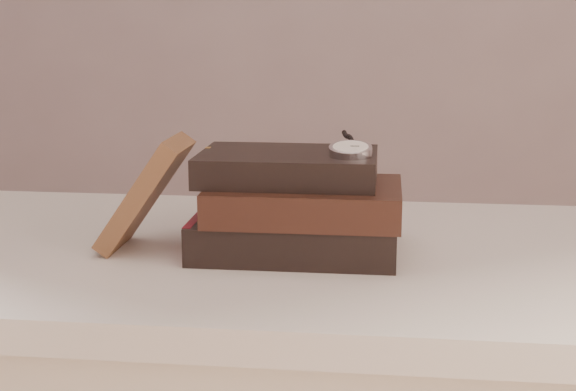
# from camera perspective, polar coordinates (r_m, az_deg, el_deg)

# --- Properties ---
(table) EXTENTS (1.00, 0.60, 0.75)m
(table) POSITION_cam_1_polar(r_m,az_deg,el_deg) (1.16, -3.10, -7.79)
(table) COLOR beige
(table) RESTS_ON ground
(book_stack) EXTENTS (0.27, 0.18, 0.13)m
(book_stack) POSITION_cam_1_polar(r_m,az_deg,el_deg) (1.09, 0.60, -0.74)
(book_stack) COLOR black
(book_stack) RESTS_ON table
(journal) EXTENTS (0.12, 0.10, 0.15)m
(journal) POSITION_cam_1_polar(r_m,az_deg,el_deg) (1.12, -9.60, 0.15)
(journal) COLOR #492D1C
(journal) RESTS_ON table
(pocket_watch) EXTENTS (0.05, 0.16, 0.02)m
(pocket_watch) POSITION_cam_1_polar(r_m,az_deg,el_deg) (1.06, 4.22, 3.15)
(pocket_watch) COLOR silver
(pocket_watch) RESTS_ON book_stack
(eyeglasses) EXTENTS (0.11, 0.13, 0.05)m
(eyeglasses) POSITION_cam_1_polar(r_m,az_deg,el_deg) (1.19, -3.43, 0.96)
(eyeglasses) COLOR silver
(eyeglasses) RESTS_ON book_stack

